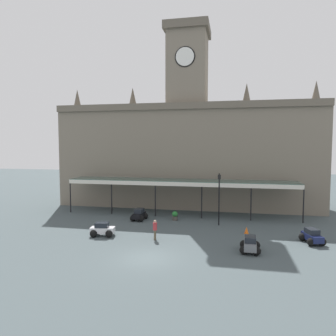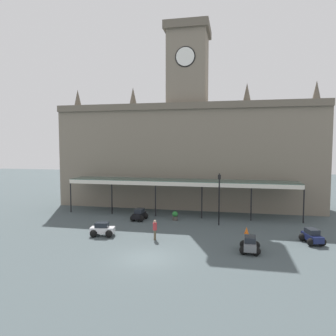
{
  "view_description": "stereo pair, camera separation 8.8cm",
  "coord_description": "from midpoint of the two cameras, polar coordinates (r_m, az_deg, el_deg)",
  "views": [
    {
      "loc": [
        5.66,
        -20.63,
        7.92
      ],
      "look_at": [
        0.0,
        7.07,
        5.82
      ],
      "focal_mm": 33.37,
      "sensor_mm": 36.0,
      "label": 1
    },
    {
      "loc": [
        5.75,
        -20.61,
        7.92
      ],
      "look_at": [
        0.0,
        7.07,
        5.82
      ],
      "focal_mm": 33.37,
      "sensor_mm": 36.0,
      "label": 2
    }
  ],
  "objects": [
    {
      "name": "car_grey_sedan",
      "position": [
        24.54,
        14.67,
        -13.48
      ],
      "size": [
        1.58,
        2.09,
        1.19
      ],
      "color": "slate",
      "rests_on": "ground"
    },
    {
      "name": "planter_near_kerb",
      "position": [
        33.17,
        1.18,
        -8.69
      ],
      "size": [
        0.6,
        0.6,
        0.96
      ],
      "color": "#47423D",
      "rests_on": "ground"
    },
    {
      "name": "pedestrian_near_entrance",
      "position": [
        26.54,
        -2.49,
        -11.07
      ],
      "size": [
        0.34,
        0.39,
        1.67
      ],
      "color": "brown",
      "rests_on": "ground"
    },
    {
      "name": "ground_plane",
      "position": [
        22.82,
        -3.82,
        -16.07
      ],
      "size": [
        140.0,
        140.0,
        0.0
      ],
      "primitive_type": "plane",
      "color": "#424D50"
    },
    {
      "name": "traffic_cone",
      "position": [
        29.19,
        14.06,
        -10.99
      ],
      "size": [
        0.4,
        0.4,
        0.62
      ],
      "primitive_type": "cone",
      "color": "orange",
      "rests_on": "ground"
    },
    {
      "name": "car_white_sedan",
      "position": [
        28.27,
        -11.97,
        -11.05
      ],
      "size": [
        2.16,
        1.72,
        1.19
      ],
      "color": "silver",
      "rests_on": "ground"
    },
    {
      "name": "station_building",
      "position": [
        40.65,
        3.49,
        3.5
      ],
      "size": [
        32.72,
        7.01,
        22.85
      ],
      "color": "slate",
      "rests_on": "ground"
    },
    {
      "name": "car_black_sedan",
      "position": [
        33.41,
        -5.36,
        -8.59
      ],
      "size": [
        1.6,
        2.1,
        1.19
      ],
      "color": "black",
      "rests_on": "ground"
    },
    {
      "name": "victorian_lamppost",
      "position": [
        31.09,
        9.24,
        -4.57
      ],
      "size": [
        0.3,
        0.3,
        5.15
      ],
      "color": "black",
      "rests_on": "ground"
    },
    {
      "name": "entrance_canopy",
      "position": [
        35.22,
        2.15,
        -2.48
      ],
      "size": [
        25.84,
        3.26,
        3.95
      ],
      "color": "#38564C",
      "rests_on": "ground"
    },
    {
      "name": "car_navy_sedan",
      "position": [
        28.19,
        24.74,
        -11.4
      ],
      "size": [
        1.85,
        2.21,
        1.19
      ],
      "color": "#19214C",
      "rests_on": "ground"
    }
  ]
}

